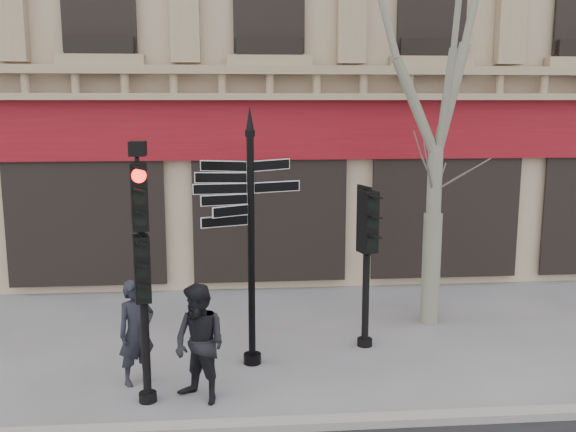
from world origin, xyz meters
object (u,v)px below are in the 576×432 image
traffic_signal_main (141,242)px  pedestrian_a (136,332)px  traffic_signal_secondary (367,239)px  plane_tree (442,10)px  fingerpost (251,194)px  pedestrian_b (200,344)px

traffic_signal_main → pedestrian_a: (-0.22, 0.64, -1.53)m
pedestrian_a → traffic_signal_secondary: bearing=-17.1°
traffic_signal_secondary → pedestrian_a: size_ratio=1.71×
traffic_signal_main → pedestrian_a: size_ratio=2.30×
traffic_signal_secondary → plane_tree: size_ratio=0.33×
plane_tree → pedestrian_a: (-5.20, -2.24, -4.99)m
traffic_signal_secondary → traffic_signal_main: bearing=-168.8°
pedestrian_a → plane_tree: bearing=-11.3°
fingerpost → pedestrian_b: size_ratio=2.43×
plane_tree → pedestrian_b: (-4.23, -2.93, -4.94)m
traffic_signal_main → pedestrian_b: traffic_signal_main is taller
traffic_signal_main → pedestrian_a: traffic_signal_main is taller
traffic_signal_main → traffic_signal_secondary: bearing=15.7°
pedestrian_b → fingerpost: bearing=98.4°
traffic_signal_main → pedestrian_a: 1.67m
traffic_signal_main → plane_tree: size_ratio=0.45×
traffic_signal_main → plane_tree: (4.98, 2.88, 3.46)m
fingerpost → traffic_signal_secondary: size_ratio=1.51×
fingerpost → pedestrian_a: size_ratio=2.59×
fingerpost → plane_tree: bearing=17.3°
traffic_signal_secondary → pedestrian_b: bearing=-162.1°
traffic_signal_main → traffic_signal_secondary: 3.97m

